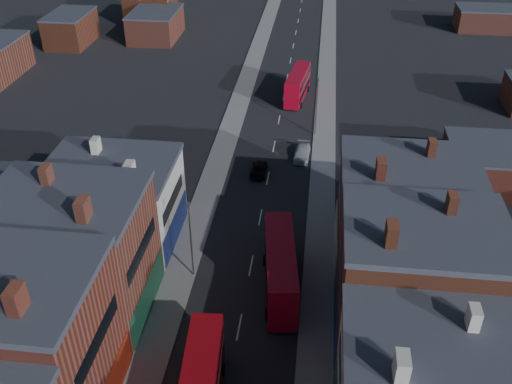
% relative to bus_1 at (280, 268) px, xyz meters
% --- Properties ---
extents(pavement_west, '(3.00, 200.00, 0.12)m').
position_rel_bus_1_xyz_m(pavement_west, '(-9.51, 20.99, -2.52)').
color(pavement_west, gray).
rests_on(pavement_west, ground).
extents(pavement_east, '(3.00, 200.00, 0.12)m').
position_rel_bus_1_xyz_m(pavement_east, '(3.49, 20.99, -2.52)').
color(pavement_east, gray).
rests_on(pavement_east, ground).
extents(lamp_post_2, '(0.25, 0.70, 8.12)m').
position_rel_bus_1_xyz_m(lamp_post_2, '(-8.21, 0.99, 2.13)').
color(lamp_post_2, slate).
rests_on(lamp_post_2, ground).
extents(lamp_post_3, '(0.25, 0.70, 8.12)m').
position_rel_bus_1_xyz_m(lamp_post_3, '(2.19, 30.99, 2.13)').
color(lamp_post_3, slate).
rests_on(lamp_post_3, ground).
extents(bus_1, '(3.93, 11.30, 4.78)m').
position_rel_bus_1_xyz_m(bus_1, '(0.00, 0.00, 0.00)').
color(bus_1, '#A4091B').
rests_on(bus_1, ground).
extents(bus_2, '(3.47, 10.09, 4.27)m').
position_rel_bus_1_xyz_m(bus_2, '(-0.90, 42.61, -0.27)').
color(bus_2, '#B0071C').
rests_on(bus_2, ground).
extents(car_2, '(1.87, 4.05, 1.13)m').
position_rel_bus_1_xyz_m(car_2, '(-4.21, 19.86, -2.02)').
color(car_2, black).
rests_on(car_2, ground).
extents(car_3, '(2.12, 4.75, 1.35)m').
position_rel_bus_1_xyz_m(car_3, '(0.79, 24.53, -1.90)').
color(car_3, '#BEBEBE').
rests_on(car_3, ground).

